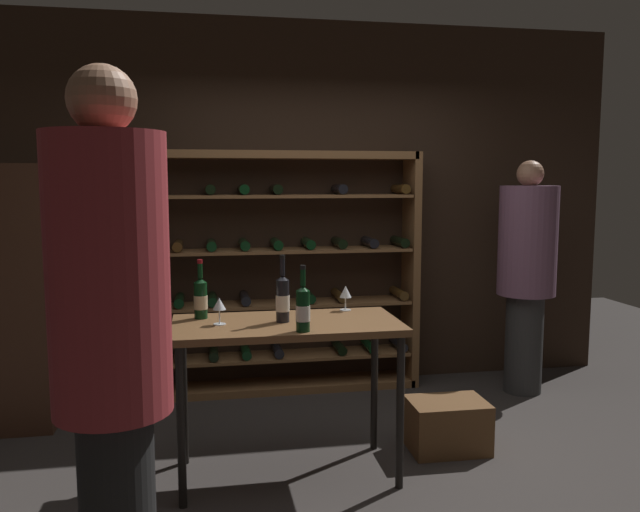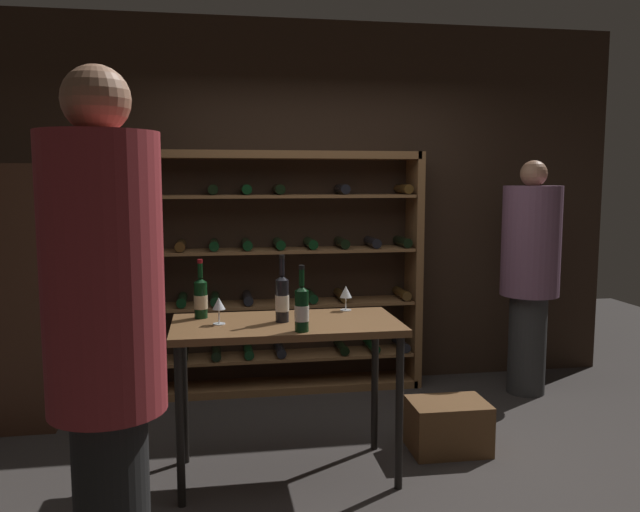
% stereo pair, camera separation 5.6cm
% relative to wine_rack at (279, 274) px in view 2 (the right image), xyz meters
% --- Properties ---
extents(ground_plane, '(9.56, 9.56, 0.00)m').
position_rel_wine_rack_xyz_m(ground_plane, '(0.32, -1.57, -0.94)').
color(ground_plane, '#383330').
extents(back_wall, '(5.11, 0.10, 2.95)m').
position_rel_wine_rack_xyz_m(back_wall, '(0.32, 0.21, 0.53)').
color(back_wall, '#332319').
rests_on(back_wall, ground).
extents(wine_rack, '(2.28, 0.32, 1.91)m').
position_rel_wine_rack_xyz_m(wine_rack, '(0.00, 0.00, 0.00)').
color(wine_rack, brown).
rests_on(wine_rack, ground).
extents(tasting_table, '(1.27, 0.63, 0.90)m').
position_rel_wine_rack_xyz_m(tasting_table, '(-0.12, -1.51, -0.14)').
color(tasting_table, brown).
rests_on(tasting_table, ground).
extents(person_guest_blue_shirt, '(0.41, 0.42, 2.07)m').
position_rel_wine_rack_xyz_m(person_guest_blue_shirt, '(-0.89, -2.76, 0.21)').
color(person_guest_blue_shirt, black).
rests_on(person_guest_blue_shirt, ground).
extents(person_bystander_red_print, '(0.45, 0.45, 1.84)m').
position_rel_wine_rack_xyz_m(person_bystander_red_print, '(1.93, -0.39, 0.07)').
color(person_bystander_red_print, '#323232').
rests_on(person_bystander_red_print, ground).
extents(wine_crate, '(0.49, 0.35, 0.32)m').
position_rel_wine_rack_xyz_m(wine_crate, '(0.92, -1.35, -0.78)').
color(wine_crate, brown).
rests_on(wine_crate, ground).
extents(display_cabinet, '(0.44, 0.36, 1.79)m').
position_rel_wine_rack_xyz_m(display_cabinet, '(-1.80, -0.48, -0.05)').
color(display_cabinet, '#4C2D1E').
rests_on(display_cabinet, ground).
extents(wine_bottle_amber_reserve, '(0.08, 0.08, 0.34)m').
position_rel_wine_rack_xyz_m(wine_bottle_amber_reserve, '(-0.59, -1.33, 0.08)').
color(wine_bottle_amber_reserve, black).
rests_on(wine_bottle_amber_reserve, tasting_table).
extents(wine_bottle_red_label, '(0.08, 0.08, 0.38)m').
position_rel_wine_rack_xyz_m(wine_bottle_red_label, '(-0.14, -1.51, 0.09)').
color(wine_bottle_red_label, black).
rests_on(wine_bottle_red_label, tasting_table).
extents(wine_bottle_green_slim, '(0.08, 0.08, 0.35)m').
position_rel_wine_rack_xyz_m(wine_bottle_green_slim, '(-0.06, -1.75, 0.08)').
color(wine_bottle_green_slim, black).
rests_on(wine_bottle_green_slim, tasting_table).
extents(wine_glass_stemmed_center, '(0.07, 0.07, 0.15)m').
position_rel_wine_rack_xyz_m(wine_glass_stemmed_center, '(-0.49, -1.51, 0.06)').
color(wine_glass_stemmed_center, silver).
rests_on(wine_glass_stemmed_center, tasting_table).
extents(wine_glass_stemmed_left, '(0.07, 0.07, 0.15)m').
position_rel_wine_rack_xyz_m(wine_glass_stemmed_left, '(0.28, -1.26, 0.06)').
color(wine_glass_stemmed_left, silver).
rests_on(wine_glass_stemmed_left, tasting_table).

